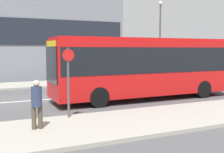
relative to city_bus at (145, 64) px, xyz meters
name	(u,v)px	position (x,y,z in m)	size (l,w,h in m)	color
ground_plane	(29,101)	(-5.82, 1.99, -1.88)	(120.00, 120.00, 0.00)	#4F4F51
sidewalk_near	(58,131)	(-5.82, -4.26, -1.81)	(44.00, 3.50, 0.13)	#A39E93
sidewalk_far	(16,86)	(-5.82, 8.24, -1.81)	(44.00, 3.50, 0.13)	#A39E93
lane_centerline	(29,101)	(-5.82, 1.99, -1.87)	(41.80, 0.16, 0.01)	silver
city_bus	(145,64)	(0.00, 0.00, 0.00)	(10.12, 2.48, 3.27)	red
parked_car_0	(199,73)	(8.76, 5.47, -1.23)	(3.96, 1.71, 1.40)	#4C5156
pedestrian_near_stop	(37,102)	(-6.42, -3.96, -0.85)	(0.35, 0.34, 1.59)	#4C4233
bus_stop_sign	(68,77)	(-5.06, -2.87, -0.22)	(0.44, 0.12, 2.61)	#4C4C51
street_lamp	(160,32)	(5.77, 7.03, 2.29)	(0.36, 0.36, 6.58)	#4C4C51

